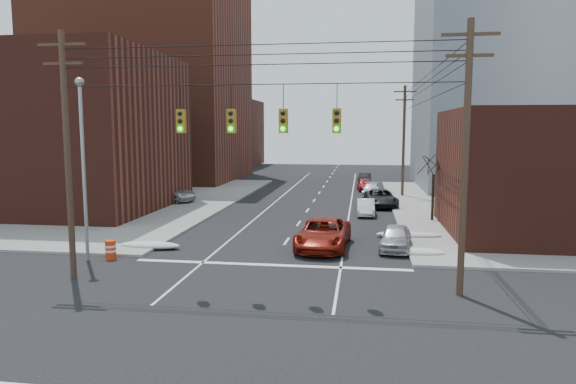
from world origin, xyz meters
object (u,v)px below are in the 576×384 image
(parked_car_b, at_px, (366,207))
(parked_car_d, at_px, (371,190))
(red_pickup, at_px, (323,234))
(parked_car_a, at_px, (396,238))
(lot_car_b, at_px, (169,193))
(parked_car_e, at_px, (365,185))
(parked_car_f, at_px, (365,178))
(parked_car_c, at_px, (381,198))
(construction_barrel, at_px, (111,250))
(lot_car_d, at_px, (104,196))
(lot_car_a, at_px, (105,203))
(lot_car_c, at_px, (124,195))

(parked_car_b, bearing_deg, parked_car_d, 86.20)
(red_pickup, xyz_separation_m, parked_car_b, (2.47, 11.71, -0.21))
(parked_car_a, bearing_deg, lot_car_b, 148.03)
(parked_car_e, distance_m, lot_car_b, 21.58)
(parked_car_b, height_order, parked_car_f, parked_car_f)
(red_pickup, distance_m, parked_car_b, 11.97)
(parked_car_c, relative_size, parked_car_f, 1.40)
(parked_car_f, relative_size, construction_barrel, 3.94)
(construction_barrel, bearing_deg, red_pickup, 20.50)
(parked_car_b, bearing_deg, parked_car_e, 89.24)
(parked_car_a, relative_size, parked_car_c, 0.76)
(parked_car_f, xyz_separation_m, lot_car_d, (-22.95, -22.84, 0.17))
(parked_car_c, distance_m, lot_car_d, 24.46)
(lot_car_a, bearing_deg, parked_car_a, -111.27)
(parked_car_c, relative_size, parked_car_d, 1.25)
(parked_car_a, bearing_deg, parked_car_f, 99.48)
(red_pickup, distance_m, parked_car_d, 23.92)
(red_pickup, distance_m, parked_car_e, 28.11)
(parked_car_b, distance_m, parked_car_c, 4.94)
(parked_car_f, relative_size, lot_car_a, 0.84)
(construction_barrel, bearing_deg, parked_car_c, 54.48)
(red_pickup, height_order, parked_car_e, red_pickup)
(parked_car_b, distance_m, lot_car_c, 21.98)
(parked_car_f, distance_m, lot_car_c, 30.61)
(parked_car_f, height_order, lot_car_b, lot_car_b)
(parked_car_c, xyz_separation_m, construction_barrel, (-14.64, -20.51, -0.25))
(lot_car_a, bearing_deg, parked_car_b, -82.03)
(parked_car_b, relative_size, parked_car_e, 0.95)
(parked_car_c, xyz_separation_m, parked_car_d, (-0.70, 7.26, -0.12))
(parked_car_d, bearing_deg, parked_car_a, -84.83)
(lot_car_b, bearing_deg, parked_car_c, -72.92)
(parked_car_e, height_order, construction_barrel, parked_car_e)
(parked_car_b, height_order, lot_car_b, lot_car_b)
(parked_car_a, height_order, construction_barrel, parked_car_a)
(parked_car_c, distance_m, lot_car_a, 23.06)
(parked_car_b, relative_size, parked_car_f, 0.98)
(parked_car_e, xyz_separation_m, lot_car_b, (-17.87, -12.10, 0.21))
(construction_barrel, bearing_deg, lot_car_d, 118.69)
(red_pickup, distance_m, parked_car_a, 4.07)
(red_pickup, xyz_separation_m, parked_car_a, (4.07, 0.17, -0.13))
(red_pickup, xyz_separation_m, lot_car_d, (-20.48, 13.58, -0.02))
(lot_car_a, bearing_deg, parked_car_e, -46.63)
(red_pickup, height_order, parked_car_d, red_pickup)
(lot_car_c, bearing_deg, lot_car_a, 175.54)
(parked_car_d, bearing_deg, parked_car_f, 95.70)
(parked_car_b, relative_size, lot_car_c, 0.86)
(parked_car_a, height_order, parked_car_f, parked_car_a)
(parked_car_b, xyz_separation_m, parked_car_e, (0.00, 16.29, 0.06))
(lot_car_a, xyz_separation_m, lot_car_d, (-2.44, 4.49, -0.10))
(parked_car_e, relative_size, lot_car_b, 0.75)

